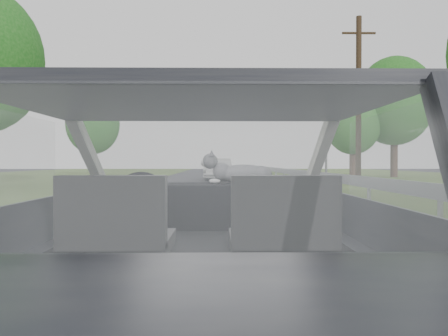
{
  "coord_description": "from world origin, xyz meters",
  "views": [
    {
      "loc": [
        0.09,
        -2.41,
        1.15
      ],
      "look_at": [
        0.13,
        0.51,
        1.11
      ],
      "focal_mm": 35.0,
      "sensor_mm": 36.0,
      "label": 1
    }
  ],
  "objects_px": {
    "cat": "(243,173)",
    "highway_sign": "(326,160)",
    "subject_car": "(202,239)",
    "utility_pole": "(359,100)",
    "other_car": "(219,169)"
  },
  "relations": [
    {
      "from": "cat",
      "to": "highway_sign",
      "type": "height_order",
      "value": "highway_sign"
    },
    {
      "from": "subject_car",
      "to": "utility_pole",
      "type": "relative_size",
      "value": 0.46
    },
    {
      "from": "cat",
      "to": "other_car",
      "type": "xyz_separation_m",
      "value": [
        -0.14,
        24.13,
        -0.39
      ]
    },
    {
      "from": "subject_car",
      "to": "highway_sign",
      "type": "height_order",
      "value": "highway_sign"
    },
    {
      "from": "subject_car",
      "to": "cat",
      "type": "height_order",
      "value": "subject_car"
    },
    {
      "from": "cat",
      "to": "utility_pole",
      "type": "xyz_separation_m",
      "value": [
        7.16,
        19.59,
        3.29
      ]
    },
    {
      "from": "utility_pole",
      "to": "subject_car",
      "type": "bearing_deg",
      "value": -110.14
    },
    {
      "from": "cat",
      "to": "other_car",
      "type": "distance_m",
      "value": 24.13
    },
    {
      "from": "subject_car",
      "to": "cat",
      "type": "xyz_separation_m",
      "value": [
        0.27,
        0.65,
        0.35
      ]
    },
    {
      "from": "subject_car",
      "to": "other_car",
      "type": "height_order",
      "value": "subject_car"
    },
    {
      "from": "other_car",
      "to": "highway_sign",
      "type": "distance_m",
      "value": 9.51
    },
    {
      "from": "highway_sign",
      "to": "utility_pole",
      "type": "xyz_separation_m",
      "value": [
        2.61,
        3.73,
        3.13
      ]
    },
    {
      "from": "other_car",
      "to": "cat",
      "type": "bearing_deg",
      "value": -85.03
    },
    {
      "from": "cat",
      "to": "highway_sign",
      "type": "xyz_separation_m",
      "value": [
        4.54,
        15.86,
        0.16
      ]
    },
    {
      "from": "highway_sign",
      "to": "utility_pole",
      "type": "height_order",
      "value": "utility_pole"
    }
  ]
}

